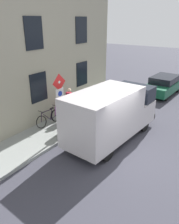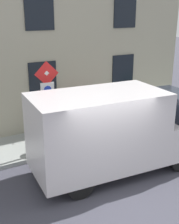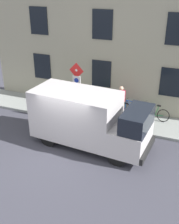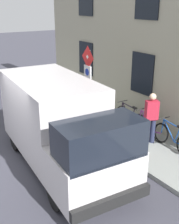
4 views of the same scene
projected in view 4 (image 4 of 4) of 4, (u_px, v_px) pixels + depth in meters
ground_plane at (29, 160)px, 8.78m from camera, size 80.00×80.00×0.00m
sidewalk_slab at (117, 131)px, 10.58m from camera, size 2.20×15.66×0.14m
building_facade at (152, 40)px, 10.18m from camera, size 0.75×13.66×6.57m
sign_post_stacked at (88, 77)px, 9.86m from camera, size 0.16×0.56×2.94m
delivery_van at (59, 123)px, 8.09m from camera, size 2.40×5.47×2.50m
bicycle_blue at (173, 137)px, 9.08m from camera, size 0.46×1.72×0.89m
bicycle_purple at (149, 127)px, 9.88m from camera, size 0.46×1.71×0.89m
bicycle_black at (130, 117)px, 10.68m from camera, size 0.46×1.72×0.89m
pedestrian at (151, 117)px, 9.25m from camera, size 0.47×0.41×1.72m
litter_bin at (96, 120)px, 10.23m from camera, size 0.44×0.44×0.90m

